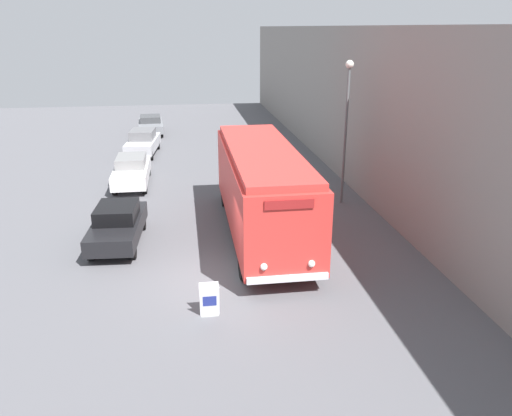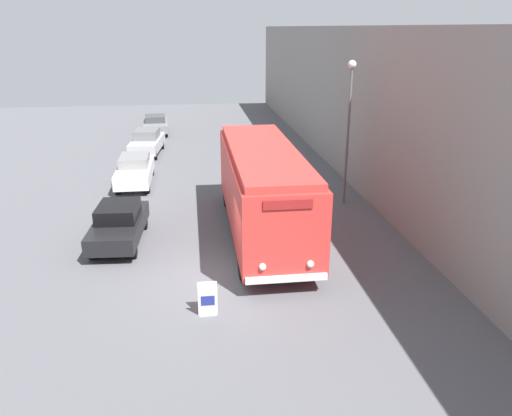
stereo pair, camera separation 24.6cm
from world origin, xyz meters
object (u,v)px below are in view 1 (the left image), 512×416
object	(u,v)px
vintage_bus	(262,187)
sign_board	(209,301)
streetlamp	(347,113)
parked_car_far	(143,142)
parked_car_near	(118,224)
parked_car_mid	(132,170)
parked_car_distant	(151,124)

from	to	relation	value
vintage_bus	sign_board	xyz separation A→B (m)	(-2.41, -5.68, -1.51)
streetlamp	parked_car_far	bearing A→B (deg)	131.85
parked_car_near	parked_car_mid	xyz separation A→B (m)	(-0.13, 7.70, -0.00)
vintage_bus	sign_board	size ratio (longest dim) A/B	10.32
sign_board	streetlamp	xyz separation A→B (m)	(6.73, 8.95, 3.73)
vintage_bus	parked_car_distant	world-z (taller)	vintage_bus
parked_car_near	parked_car_far	world-z (taller)	parked_car_far
parked_car_mid	parked_car_far	size ratio (longest dim) A/B	1.02
vintage_bus	parked_car_near	size ratio (longest dim) A/B	2.37
sign_board	parked_car_mid	distance (m)	13.71
parked_car_mid	parked_car_distant	bearing A→B (deg)	88.71
sign_board	parked_car_mid	world-z (taller)	parked_car_mid
vintage_bus	parked_car_mid	size ratio (longest dim) A/B	2.18
sign_board	vintage_bus	bearing A→B (deg)	67.01
sign_board	parked_car_near	xyz separation A→B (m)	(-3.15, 5.61, 0.30)
parked_car_near	parked_car_far	xyz separation A→B (m)	(0.01, 14.35, 0.04)
vintage_bus	sign_board	world-z (taller)	vintage_bus
vintage_bus	sign_board	distance (m)	6.35
parked_car_mid	parked_car_far	distance (m)	6.66
streetlamp	parked_car_mid	world-z (taller)	streetlamp
streetlamp	parked_car_far	size ratio (longest dim) A/B	1.43
sign_board	parked_car_near	bearing A→B (deg)	119.30
streetlamp	parked_car_near	size ratio (longest dim) A/B	1.52
parked_car_mid	sign_board	bearing A→B (deg)	-76.21
parked_car_near	parked_car_distant	bearing A→B (deg)	92.99
parked_car_near	parked_car_far	distance (m)	14.35
parked_car_mid	parked_car_near	bearing A→B (deg)	-89.08
parked_car_near	parked_car_mid	distance (m)	7.70
vintage_bus	streetlamp	size ratio (longest dim) A/B	1.56
parked_car_distant	parked_car_far	bearing A→B (deg)	-94.97
parked_car_near	parked_car_distant	distance (m)	21.03
parked_car_mid	parked_car_far	xyz separation A→B (m)	(0.14, 6.66, 0.04)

